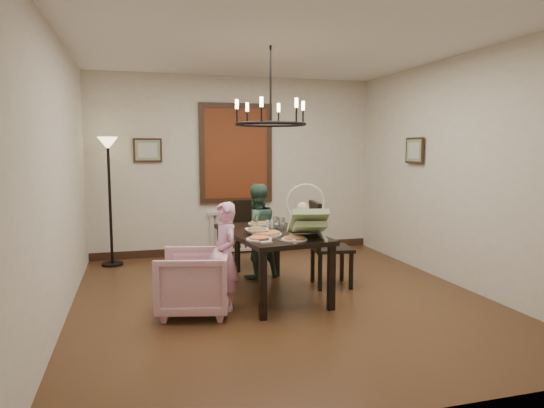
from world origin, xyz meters
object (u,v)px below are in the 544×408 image
baby_bouncer (307,220)px  drinking_glass (282,223)px  seated_man (256,239)px  floor_lamp (110,203)px  chair_far (249,235)px  elderly_woman (225,265)px  armchair (193,282)px  dining_table (271,239)px  chair_right (332,243)px

baby_bouncer → drinking_glass: baby_bouncer is taller
seated_man → drinking_glass: size_ratio=6.88×
floor_lamp → chair_far: bearing=-21.3°
seated_man → baby_bouncer: 1.35m
elderly_woman → drinking_glass: (0.75, 0.43, 0.34)m
armchair → floor_lamp: size_ratio=0.40×
armchair → elderly_woman: size_ratio=0.77×
dining_table → elderly_woman: elderly_woman is taller
dining_table → seated_man: bearing=81.4°
drinking_glass → floor_lamp: bearing=136.4°
chair_far → drinking_glass: bearing=-78.0°
dining_table → chair_right: bearing=3.9°
chair_far → baby_bouncer: baby_bouncer is taller
chair_right → floor_lamp: bearing=62.5°
chair_far → armchair: chair_far is taller
chair_right → floor_lamp: floor_lamp is taller
elderly_woman → dining_table: bearing=108.2°
dining_table → seated_man: seated_man is taller
armchair → drinking_glass: drinking_glass is taller
chair_right → armchair: bearing=114.4°
dining_table → armchair: size_ratio=2.31×
elderly_woman → baby_bouncer: size_ratio=1.55×
armchair → floor_lamp: 2.60m
chair_far → baby_bouncer: 1.81m
chair_right → drinking_glass: size_ratio=7.13×
drinking_glass → seated_man: bearing=101.2°
chair_right → armchair: (-1.74, -0.54, -0.20)m
chair_far → dining_table: bearing=-85.7°
elderly_woman → seated_man: 1.28m
drinking_glass → chair_far: bearing=95.8°
dining_table → chair_far: (0.04, 1.25, -0.17)m
chair_far → armchair: bearing=-114.4°
elderly_woman → baby_bouncer: 0.99m
chair_far → elderly_woman: (-0.64, -1.60, -0.01)m
chair_right → elderly_woman: size_ratio=1.13×
chair_right → drinking_glass: chair_right is taller
dining_table → baby_bouncer: (0.27, -0.48, 0.28)m
elderly_woman → floor_lamp: size_ratio=0.52×
baby_bouncer → drinking_glass: size_ratio=4.10×
chair_right → elderly_woman: (-1.41, -0.50, -0.06)m
chair_far → elderly_woman: bearing=-105.5°
seated_man → baby_bouncer: baby_bouncer is taller
baby_bouncer → floor_lamp: 3.23m
dining_table → floor_lamp: size_ratio=0.93×
chair_far → drinking_glass: size_ratio=6.47×
drinking_glass → floor_lamp: size_ratio=0.08×
chair_far → chair_right: chair_right is taller
chair_far → chair_right: size_ratio=0.91×
armchair → seated_man: (0.95, 1.16, 0.18)m
seated_man → drinking_glass: (0.14, -0.69, 0.30)m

